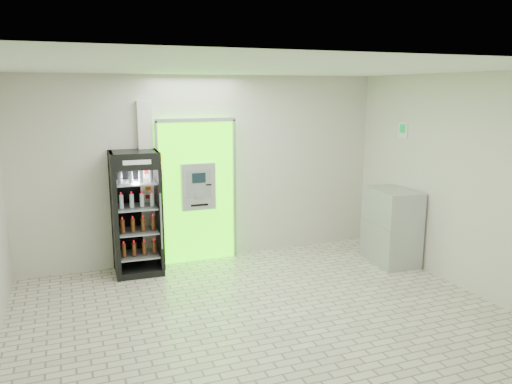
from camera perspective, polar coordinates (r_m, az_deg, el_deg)
ground at (r=6.35m, az=0.90°, el=-14.20°), size 6.00×6.00×0.00m
room_shell at (r=5.79m, az=0.96°, el=2.44°), size 6.00×6.00×6.00m
atm_assembly at (r=8.11m, az=-6.79°, el=0.20°), size 1.30×0.24×2.33m
pillar at (r=7.97m, az=-12.32°, el=0.75°), size 0.22×0.11×2.60m
beverage_cooler at (r=7.77m, az=-13.48°, el=-2.60°), size 0.73×0.68×1.88m
steel_cabinet at (r=8.35m, az=15.21°, el=-3.80°), size 0.67×0.95×1.21m
exit_sign at (r=8.46m, az=16.44°, el=6.78°), size 0.02×0.22×0.26m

